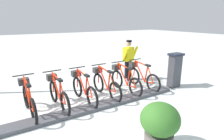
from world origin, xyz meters
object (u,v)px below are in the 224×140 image
bike_docked_1 (124,80)px  bike_docked_5 (29,99)px  worker_near_rack (128,59)px  payment_kiosk (175,70)px  bike_docked_3 (83,88)px  bike_docked_4 (58,93)px  bike_docked_2 (105,84)px  planter_bush (160,124)px  bike_docked_0 (142,76)px

bike_docked_1 → bike_docked_5: size_ratio=1.00×
worker_near_rack → payment_kiosk: bearing=-148.2°
bike_docked_3 → worker_near_rack: 2.69m
bike_docked_3 → bike_docked_4: bearing=90.0°
bike_docked_5 → worker_near_rack: (1.00, -4.00, 0.48)m
bike_docked_2 → bike_docked_5: same height
bike_docked_2 → planter_bush: bearing=172.0°
bike_docked_3 → planter_bush: bearing=-172.3°
bike_docked_2 → bike_docked_3: same height
planter_bush → bike_docked_3: bearing=7.7°
bike_docked_2 → bike_docked_4: (0.00, 1.55, 0.00)m
bike_docked_2 → bike_docked_3: size_ratio=1.00×
bike_docked_1 → worker_near_rack: worker_near_rack is taller
bike_docked_0 → bike_docked_1: bearing=90.0°
bike_docked_3 → bike_docked_4: 0.78m
bike_docked_0 → bike_docked_4: 3.10m
bike_docked_2 → bike_docked_4: 1.55m
worker_near_rack → bike_docked_0: bearing=173.1°
bike_docked_2 → worker_near_rack: bearing=-59.2°
bike_docked_2 → bike_docked_4: same height
bike_docked_5 → planter_bush: bearing=-145.6°
bike_docked_1 → worker_near_rack: 1.42m
worker_near_rack → planter_bush: bearing=151.6°
bike_docked_2 → planter_bush: bike_docked_2 is taller
worker_near_rack → bike_docked_1: bearing=138.0°
bike_docked_1 → bike_docked_3: 1.55m
bike_docked_0 → bike_docked_5: 3.88m
payment_kiosk → bike_docked_4: size_ratio=0.74×
bike_docked_4 → planter_bush: 3.05m
bike_docked_0 → planter_bush: bearing=145.4°
payment_kiosk → bike_docked_4: 4.24m
payment_kiosk → worker_near_rack: 1.86m
bike_docked_1 → worker_near_rack: (1.00, -0.90, 0.48)m
bike_docked_0 → worker_near_rack: size_ratio=1.04×
payment_kiosk → planter_bush: size_ratio=1.32×
bike_docked_0 → worker_near_rack: worker_near_rack is taller
payment_kiosk → bike_docked_3: (0.57, 3.42, -0.24)m
bike_docked_5 → worker_near_rack: bearing=-76.0°
payment_kiosk → bike_docked_1: bearing=73.0°
bike_docked_0 → bike_docked_2: 1.55m
bike_docked_2 → bike_docked_0: bearing=-90.0°
bike_docked_3 → planter_bush: size_ratio=1.77×
bike_docked_2 → bike_docked_1: bearing=-90.0°
bike_docked_0 → bike_docked_2: same height
bike_docked_1 → planter_bush: size_ratio=1.77×
bike_docked_0 → worker_near_rack: 1.11m
bike_docked_2 → worker_near_rack: (1.00, -1.67, 0.48)m
bike_docked_1 → bike_docked_3: bearing=90.0°
bike_docked_3 → bike_docked_5: same height
bike_docked_1 → worker_near_rack: bearing=-42.0°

